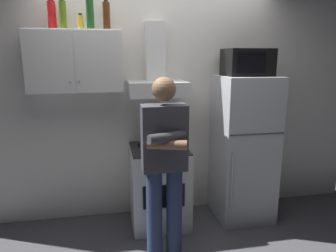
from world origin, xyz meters
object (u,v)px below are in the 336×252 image
(range_hood, at_px, (157,76))
(refrigerator, at_px, (243,149))
(bottle_wine_green, at_px, (90,13))
(cooking_pot, at_px, (173,145))
(bottle_olive_oil, at_px, (63,15))
(person_standing, at_px, (164,164))
(bottle_rum_dark, at_px, (106,16))
(stove_oven, at_px, (159,186))
(bottle_spice_jar, at_px, (81,22))
(microwave, at_px, (247,62))
(bottle_soda_red, at_px, (52,15))
(upper_cabinet, at_px, (76,62))

(range_hood, xyz_separation_m, refrigerator, (0.95, -0.13, -0.80))
(refrigerator, relative_size, bottle_wine_green, 5.04)
(cooking_pot, relative_size, bottle_olive_oil, 1.00)
(person_standing, bearing_deg, bottle_rum_dark, 119.92)
(stove_oven, relative_size, bottle_spice_jar, 5.74)
(refrigerator, height_order, cooking_pot, refrigerator)
(refrigerator, relative_size, bottle_spice_jar, 10.51)
(refrigerator, relative_size, bottle_olive_oil, 5.86)
(microwave, bearing_deg, person_standing, -148.00)
(person_standing, relative_size, bottle_soda_red, 5.89)
(bottle_spice_jar, bearing_deg, person_standing, -46.88)
(microwave, relative_size, cooking_pot, 1.76)
(upper_cabinet, xyz_separation_m, bottle_soda_red, (-0.20, 0.04, 0.43))
(range_hood, bearing_deg, cooking_pot, -62.12)
(bottle_wine_green, bearing_deg, microwave, -2.74)
(refrigerator, xyz_separation_m, cooking_pot, (-0.82, -0.12, 0.12))
(cooking_pot, height_order, bottle_wine_green, bottle_wine_green)
(stove_oven, xyz_separation_m, refrigerator, (0.95, 0.00, 0.37))
(range_hood, xyz_separation_m, bottle_soda_red, (-1.00, 0.04, 0.58))
(upper_cabinet, distance_m, bottle_wine_green, 0.48)
(bottle_soda_red, bearing_deg, bottle_spice_jar, -8.88)
(bottle_soda_red, bearing_deg, bottle_rum_dark, -1.43)
(cooking_pot, bearing_deg, microwave, 9.57)
(bottle_soda_red, bearing_deg, stove_oven, -9.40)
(stove_oven, bearing_deg, person_standing, -94.72)
(microwave, xyz_separation_m, cooking_pot, (-0.82, -0.14, -0.82))
(bottle_rum_dark, relative_size, bottle_soda_red, 1.02)
(upper_cabinet, height_order, bottle_rum_dark, bottle_rum_dark)
(person_standing, height_order, bottle_rum_dark, bottle_rum_dark)
(range_hood, relative_size, bottle_soda_red, 2.69)
(upper_cabinet, distance_m, refrigerator, 2.00)
(upper_cabinet, bearing_deg, bottle_olive_oil, -161.56)
(stove_oven, height_order, bottle_wine_green, bottle_wine_green)
(microwave, distance_m, person_standing, 1.45)
(person_standing, bearing_deg, bottle_wine_green, 130.02)
(stove_oven, height_order, microwave, microwave)
(stove_oven, height_order, bottle_spice_jar, bottle_spice_jar)
(range_hood, height_order, microwave, range_hood)
(bottle_wine_green, height_order, bottle_soda_red, bottle_wine_green)
(stove_oven, bearing_deg, bottle_spice_jar, 170.41)
(refrigerator, bearing_deg, bottle_wine_green, 176.60)
(refrigerator, relative_size, cooking_pot, 5.86)
(refrigerator, distance_m, bottle_rum_dark, 2.00)
(upper_cabinet, height_order, bottle_soda_red, bottle_soda_red)
(upper_cabinet, xyz_separation_m, cooking_pot, (0.93, -0.24, -0.83))
(microwave, relative_size, bottle_olive_oil, 1.76)
(person_standing, relative_size, bottle_rum_dark, 5.79)
(stove_oven, height_order, refrigerator, refrigerator)
(refrigerator, bearing_deg, upper_cabinet, 175.93)
(bottle_olive_oil, distance_m, bottle_rum_dark, 0.41)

